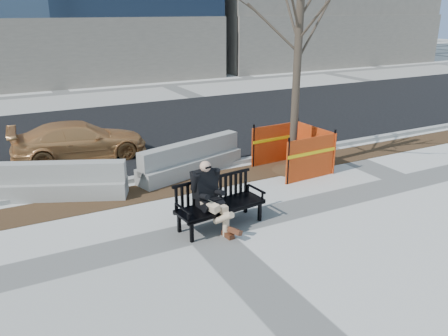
{
  "coord_description": "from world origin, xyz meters",
  "views": [
    {
      "loc": [
        -3.63,
        -7.91,
        4.52
      ],
      "look_at": [
        0.82,
        0.62,
        1.1
      ],
      "focal_mm": 36.15,
      "sensor_mm": 36.0,
      "label": 1
    }
  ],
  "objects_px": {
    "sedan": "(82,159)",
    "jersey_barrier_left": "(61,198)",
    "jersey_barrier_right": "(191,173)",
    "tree_fence": "(292,170)",
    "bench": "(220,226)",
    "seated_man": "(209,228)"
  },
  "relations": [
    {
      "from": "sedan",
      "to": "tree_fence",
      "type": "bearing_deg",
      "value": -123.44
    },
    {
      "from": "jersey_barrier_left",
      "to": "seated_man",
      "type": "bearing_deg",
      "value": -27.81
    },
    {
      "from": "sedan",
      "to": "jersey_barrier_right",
      "type": "bearing_deg",
      "value": -134.98
    },
    {
      "from": "tree_fence",
      "to": "jersey_barrier_left",
      "type": "xyz_separation_m",
      "value": [
        -6.38,
        1.01,
        0.0
      ]
    },
    {
      "from": "jersey_barrier_left",
      "to": "tree_fence",
      "type": "bearing_deg",
      "value": 14.6
    },
    {
      "from": "seated_man",
      "to": "jersey_barrier_left",
      "type": "distance_m",
      "value": 4.15
    },
    {
      "from": "seated_man",
      "to": "tree_fence",
      "type": "xyz_separation_m",
      "value": [
        3.79,
        2.23,
        0.0
      ]
    },
    {
      "from": "bench",
      "to": "jersey_barrier_right",
      "type": "height_order",
      "value": "bench"
    },
    {
      "from": "seated_man",
      "to": "sedan",
      "type": "bearing_deg",
      "value": 96.93
    },
    {
      "from": "bench",
      "to": "seated_man",
      "type": "relative_size",
      "value": 1.34
    },
    {
      "from": "tree_fence",
      "to": "jersey_barrier_right",
      "type": "relative_size",
      "value": 1.93
    },
    {
      "from": "tree_fence",
      "to": "jersey_barrier_right",
      "type": "height_order",
      "value": "tree_fence"
    },
    {
      "from": "bench",
      "to": "sedan",
      "type": "height_order",
      "value": "sedan"
    },
    {
      "from": "tree_fence",
      "to": "sedan",
      "type": "height_order",
      "value": "tree_fence"
    },
    {
      "from": "seated_man",
      "to": "jersey_barrier_left",
      "type": "height_order",
      "value": "seated_man"
    },
    {
      "from": "tree_fence",
      "to": "jersey_barrier_left",
      "type": "distance_m",
      "value": 6.46
    },
    {
      "from": "seated_man",
      "to": "tree_fence",
      "type": "bearing_deg",
      "value": 23.8
    },
    {
      "from": "sedan",
      "to": "bench",
      "type": "bearing_deg",
      "value": -160.67
    },
    {
      "from": "seated_man",
      "to": "sedan",
      "type": "relative_size",
      "value": 0.37
    },
    {
      "from": "jersey_barrier_right",
      "to": "tree_fence",
      "type": "bearing_deg",
      "value": -38.12
    },
    {
      "from": "seated_man",
      "to": "sedan",
      "type": "xyz_separation_m",
      "value": [
        -1.5,
        6.2,
        0.0
      ]
    },
    {
      "from": "sedan",
      "to": "jersey_barrier_left",
      "type": "xyz_separation_m",
      "value": [
        -1.09,
        -2.96,
        0.0
      ]
    }
  ]
}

